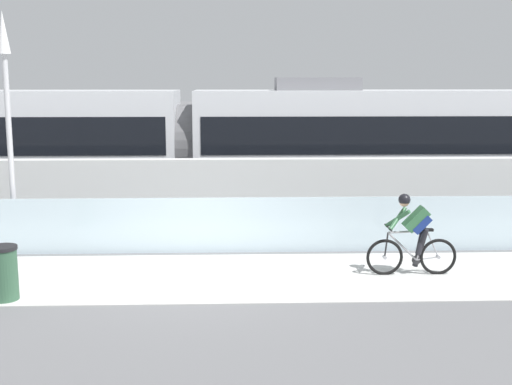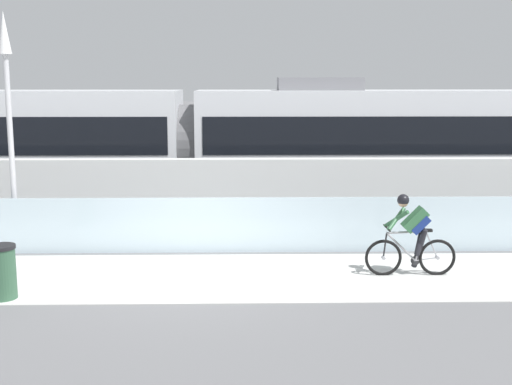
% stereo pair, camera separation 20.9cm
% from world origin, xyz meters
% --- Properties ---
extents(ground_plane, '(200.00, 200.00, 0.00)m').
position_xyz_m(ground_plane, '(0.00, 0.00, 0.00)').
color(ground_plane, slate).
extents(bike_path_deck, '(32.00, 3.20, 0.01)m').
position_xyz_m(bike_path_deck, '(0.00, 0.00, 0.01)').
color(bike_path_deck, silver).
rests_on(bike_path_deck, ground).
extents(glass_parapet, '(32.00, 0.05, 1.22)m').
position_xyz_m(glass_parapet, '(0.00, 1.85, 0.61)').
color(glass_parapet, silver).
rests_on(glass_parapet, ground).
extents(concrete_barrier_wall, '(32.00, 0.36, 1.86)m').
position_xyz_m(concrete_barrier_wall, '(0.00, 3.65, 0.93)').
color(concrete_barrier_wall, silver).
rests_on(concrete_barrier_wall, ground).
extents(tram_rail_near, '(32.00, 0.08, 0.01)m').
position_xyz_m(tram_rail_near, '(0.00, 6.13, 0.00)').
color(tram_rail_near, '#595654').
rests_on(tram_rail_near, ground).
extents(tram_rail_far, '(32.00, 0.08, 0.01)m').
position_xyz_m(tram_rail_far, '(0.00, 7.57, 0.00)').
color(tram_rail_far, '#595654').
rests_on(tram_rail_far, ground).
extents(tram, '(22.56, 2.54, 3.81)m').
position_xyz_m(tram, '(-0.59, 6.85, 1.89)').
color(tram, silver).
rests_on(tram, ground).
extents(cyclist_on_bike, '(1.77, 0.58, 1.61)m').
position_xyz_m(cyclist_on_bike, '(4.23, 0.00, 0.78)').
color(cyclist_on_bike, black).
rests_on(cyclist_on_bike, ground).
extents(lamp_post_antenna, '(0.28, 0.28, 5.20)m').
position_xyz_m(lamp_post_antenna, '(-4.08, 2.15, 3.29)').
color(lamp_post_antenna, gray).
rests_on(lamp_post_antenna, ground).
extents(trash_bin, '(0.51, 0.51, 0.96)m').
position_xyz_m(trash_bin, '(-3.20, -1.25, 0.48)').
color(trash_bin, '#33593F').
rests_on(trash_bin, ground).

